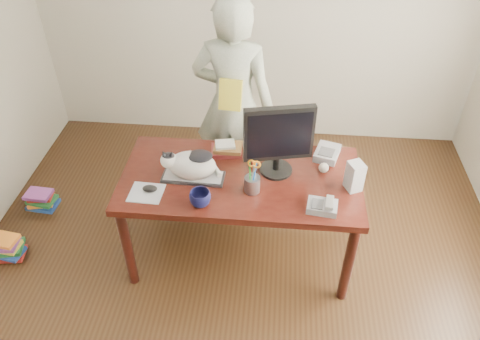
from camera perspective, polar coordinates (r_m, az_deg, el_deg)
name	(u,v)px	position (r m, az deg, el deg)	size (l,w,h in m)	color
room	(230,162)	(2.28, -1.26, 1.00)	(4.50, 4.50, 4.50)	black
desk	(242,186)	(3.28, 0.21, -1.93)	(1.60, 0.80, 0.75)	black
keyboard	(193,177)	(3.12, -5.72, -0.82)	(0.42, 0.17, 0.02)	black
cat	(190,164)	(3.05, -6.10, 0.72)	(0.40, 0.21, 0.23)	silver
monitor	(279,138)	(2.99, 4.72, 3.97)	(0.45, 0.26, 0.51)	black
pen_cup	(252,183)	(2.97, 1.51, -1.54)	(0.12, 0.12, 0.25)	#98979D
mousepad	(146,193)	(3.06, -11.35, -2.74)	(0.22, 0.20, 0.00)	#AFB4BC
mouse	(150,189)	(3.05, -10.94, -2.24)	(0.10, 0.07, 0.04)	black
coffee_mug	(200,198)	(2.89, -4.88, -3.47)	(0.13, 0.13, 0.10)	black
phone	(323,206)	(2.91, 10.08, -4.36)	(0.20, 0.16, 0.08)	slate
speaker	(355,176)	(3.06, 13.81, -0.74)	(0.12, 0.13, 0.20)	#A6A6A9
baseball	(324,168)	(3.19, 10.18, 0.27)	(0.07, 0.07, 0.07)	white
book_stack	(227,149)	(3.31, -1.60, 2.61)	(0.23, 0.18, 0.08)	#4E1415
calculator	(327,153)	(3.33, 10.57, 2.05)	(0.21, 0.24, 0.06)	slate
person	(233,104)	(3.64, -0.84, 7.99)	(0.63, 0.41, 1.73)	beige
held_book	(231,95)	(3.41, -1.16, 9.14)	(0.17, 0.12, 0.23)	gold
book_pile_a	(6,248)	(3.97, -26.60, -8.46)	(0.27, 0.22, 0.18)	#A41E17
book_pile_b	(41,200)	(4.29, -23.06, -3.34)	(0.26, 0.20, 0.15)	navy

